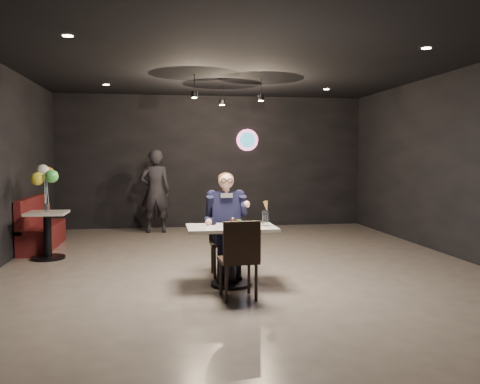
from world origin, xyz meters
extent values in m
plane|color=slate|center=(0.00, 0.00, 0.00)|extent=(9.00, 9.00, 0.00)
cube|color=black|center=(0.00, 2.00, 2.88)|extent=(1.40, 1.20, 0.36)
cube|color=silver|center=(-0.30, -0.91, 0.38)|extent=(1.10, 0.70, 0.75)
cube|color=black|center=(-0.30, -0.36, 0.46)|extent=(0.42, 0.46, 0.92)
cube|color=black|center=(-0.30, -1.49, 0.46)|extent=(0.45, 0.49, 0.92)
cube|color=black|center=(-0.30, -0.36, 0.72)|extent=(0.60, 0.80, 1.44)
cylinder|color=white|center=(-0.29, -1.01, 0.76)|extent=(0.25, 0.25, 0.01)
cube|color=black|center=(-0.27, -1.00, 0.80)|extent=(0.13, 0.12, 0.08)
ellipsoid|color=green|center=(-0.22, -1.05, 0.84)|extent=(0.06, 0.04, 0.01)
cylinder|color=silver|center=(0.12, -0.95, 0.84)|extent=(0.08, 0.08, 0.19)
cone|color=#DDB45A|center=(0.13, -0.96, 1.00)|extent=(0.08, 0.08, 0.13)
cube|color=#410E0E|center=(-3.25, 2.16, 0.45)|extent=(0.45, 1.82, 0.91)
cube|color=silver|center=(-2.95, 1.16, 0.38)|extent=(0.60, 0.60, 0.75)
cylinder|color=silver|center=(-2.95, 1.16, 0.82)|extent=(0.09, 0.09, 0.14)
cube|color=yellow|center=(-2.95, 1.16, 1.21)|extent=(0.37, 0.37, 0.61)
imported|color=black|center=(-1.30, 3.75, 0.88)|extent=(0.65, 0.44, 1.77)
camera|label=1|loc=(-1.14, -7.14, 1.62)|focal=38.00mm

